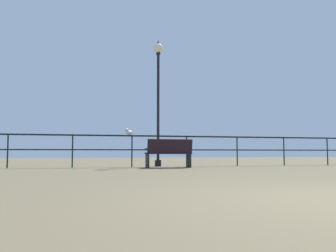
% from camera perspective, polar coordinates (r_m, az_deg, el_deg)
% --- Properties ---
extents(pier_railing, '(25.12, 0.05, 1.07)m').
position_cam_1_polar(pier_railing, '(12.06, -1.34, -2.88)').
color(pier_railing, black).
rests_on(pier_railing, ground_plane).
extents(bench_near_left, '(1.46, 0.69, 0.91)m').
position_cam_1_polar(bench_near_left, '(11.23, 0.15, -4.24)').
color(bench_near_left, black).
rests_on(bench_near_left, ground_plane).
extents(lamppost_center, '(0.35, 0.35, 4.50)m').
position_cam_1_polar(lamppost_center, '(12.59, -1.61, 6.80)').
color(lamppost_center, black).
rests_on(lamppost_center, ground_plane).
extents(seagull_on_rail, '(0.35, 0.39, 0.22)m').
position_cam_1_polar(seagull_on_rail, '(11.85, -6.41, -0.98)').
color(seagull_on_rail, silver).
rests_on(seagull_on_rail, pier_railing).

